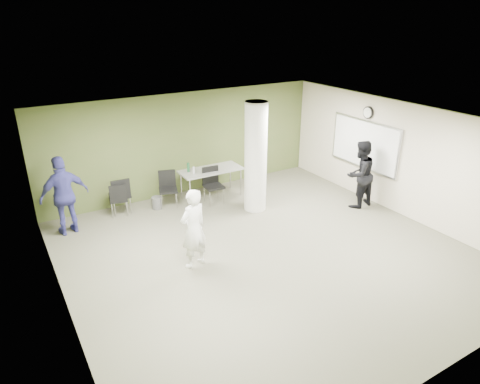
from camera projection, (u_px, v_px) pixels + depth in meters
floor at (266, 253)px, 9.14m from camera, size 8.00×8.00×0.00m
ceiling at (270, 124)px, 8.05m from camera, size 8.00×8.00×0.00m
wall_back at (186, 144)px, 11.75m from camera, size 8.00×2.80×0.02m
wall_left at (57, 244)px, 6.70m from camera, size 0.02×8.00×2.80m
wall_right_cream at (402, 160)px, 10.49m from camera, size 0.02×8.00×2.80m
column at (256, 158)px, 10.64m from camera, size 0.56×0.56×2.80m
whiteboard at (364, 144)px, 11.36m from camera, size 0.05×2.30×1.30m
wall_clock at (368, 113)px, 11.03m from camera, size 0.06×0.32×0.32m
folding_table at (210, 171)px, 11.59m from camera, size 1.71×0.76×1.06m
wastebasket at (157, 203)px, 11.14m from camera, size 0.27×0.27×0.31m
chair_back_left at (118, 197)px, 10.60m from camera, size 0.51×0.51×0.87m
chair_back_right at (120, 193)px, 10.68m from camera, size 0.51×0.51×0.97m
chair_table_left at (168, 186)px, 11.20m from camera, size 0.59×0.59×0.94m
chair_table_right at (212, 182)px, 11.39m from camera, size 0.52×0.52×0.96m
woman_white at (193, 229)px, 8.37m from camera, size 0.69×0.54×1.66m
man_black at (360, 174)px, 11.00m from camera, size 0.91×0.73×1.78m
man_blue at (65, 196)px, 9.63m from camera, size 1.14×0.60×1.86m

